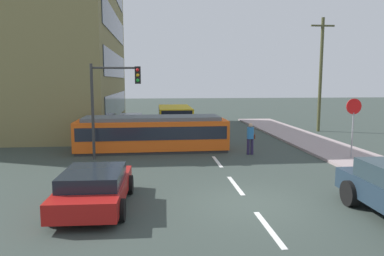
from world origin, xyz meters
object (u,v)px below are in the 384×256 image
object	(u,v)px
pedestrian_crossing	(250,137)
parked_sedan_far	(131,121)
traffic_light_mast	(112,93)
parked_sedan_near	(94,187)
city_bus	(175,116)
stop_sign	(353,116)
streetcar_tram	(152,133)
parked_sedan_mid	(116,130)
utility_pole_mid	(321,73)

from	to	relation	value
pedestrian_crossing	parked_sedan_far	distance (m)	13.25
pedestrian_crossing	traffic_light_mast	distance (m)	7.43
parked_sedan_near	parked_sedan_far	distance (m)	18.65
city_bus	stop_sign	bearing A→B (deg)	-56.93
city_bus	traffic_light_mast	size ratio (longest dim) A/B	1.23
parked_sedan_near	traffic_light_mast	world-z (taller)	traffic_light_mast
streetcar_tram	pedestrian_crossing	bearing A→B (deg)	-17.46
streetcar_tram	parked_sedan_far	distance (m)	9.83
parked_sedan_mid	stop_sign	world-z (taller)	stop_sign
pedestrian_crossing	parked_sedan_near	distance (m)	10.07
stop_sign	utility_pole_mid	distance (m)	10.70
streetcar_tram	parked_sedan_far	bearing A→B (deg)	100.55
city_bus	pedestrian_crossing	world-z (taller)	city_bus
parked_sedan_near	traffic_light_mast	size ratio (longest dim) A/B	0.90
stop_sign	traffic_light_mast	bearing A→B (deg)	172.83
parked_sedan_far	parked_sedan_near	bearing A→B (deg)	-89.71
parked_sedan_mid	utility_pole_mid	size ratio (longest dim) A/B	0.53
parked_sedan_mid	traffic_light_mast	bearing A→B (deg)	-84.98
stop_sign	city_bus	bearing A→B (deg)	123.07
parked_sedan_far	traffic_light_mast	xyz separation A→B (m)	(-0.10, -11.64, 2.66)
pedestrian_crossing	traffic_light_mast	bearing A→B (deg)	-177.04
pedestrian_crossing	parked_sedan_near	world-z (taller)	pedestrian_crossing
parked_sedan_mid	traffic_light_mast	size ratio (longest dim) A/B	0.97
stop_sign	parked_sedan_near	bearing A→B (deg)	-154.14
parked_sedan_mid	traffic_light_mast	xyz separation A→B (m)	(0.52, -5.95, 2.66)
pedestrian_crossing	parked_sedan_near	size ratio (longest dim) A/B	0.40
pedestrian_crossing	stop_sign	xyz separation A→B (m)	(4.59, -1.83, 1.25)
streetcar_tram	traffic_light_mast	distance (m)	3.57
parked_sedan_mid	parked_sedan_near	bearing A→B (deg)	-86.84
pedestrian_crossing	parked_sedan_far	size ratio (longest dim) A/B	0.40
parked_sedan_near	traffic_light_mast	bearing A→B (deg)	91.58
streetcar_tram	parked_sedan_mid	distance (m)	4.66
city_bus	parked_sedan_far	distance (m)	3.65
parked_sedan_mid	parked_sedan_far	world-z (taller)	same
pedestrian_crossing	stop_sign	bearing A→B (deg)	-21.73
parked_sedan_near	parked_sedan_far	world-z (taller)	same
city_bus	parked_sedan_near	bearing A→B (deg)	-100.91
streetcar_tram	parked_sedan_near	distance (m)	9.16
traffic_light_mast	stop_sign	bearing A→B (deg)	-7.17
city_bus	parked_sedan_near	distance (m)	18.18
streetcar_tram	parked_sedan_mid	size ratio (longest dim) A/B	1.82
streetcar_tram	parked_sedan_near	size ratio (longest dim) A/B	1.97
utility_pole_mid	traffic_light_mast	bearing A→B (deg)	-149.64
streetcar_tram	parked_sedan_near	world-z (taller)	streetcar_tram
city_bus	parked_sedan_far	xyz separation A→B (m)	(-3.53, 0.81, -0.42)
parked_sedan_mid	traffic_light_mast	world-z (taller)	traffic_light_mast
parked_sedan_far	stop_sign	bearing A→B (deg)	-48.64
parked_sedan_far	utility_pole_mid	xyz separation A→B (m)	(14.52, -3.08, 3.84)
stop_sign	utility_pole_mid	world-z (taller)	utility_pole_mid
parked_sedan_far	utility_pole_mid	distance (m)	15.33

